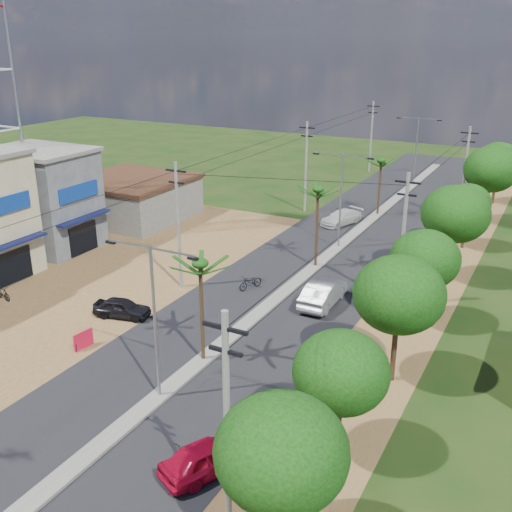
{
  "coord_description": "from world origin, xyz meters",
  "views": [
    {
      "loc": [
        16.11,
        -20.19,
        16.95
      ],
      "look_at": [
        -1.46,
        12.95,
        3.0
      ],
      "focal_mm": 42.0,
      "sensor_mm": 36.0,
      "label": 1
    }
  ],
  "objects_px": {
    "car_parked_dark": "(122,308)",
    "roadside_sign": "(83,340)",
    "car_silver_mid": "(323,293)",
    "moto_rider_east": "(176,464)",
    "car_white_far": "(341,218)",
    "car_red_near": "(209,457)"
  },
  "relations": [
    {
      "from": "moto_rider_east",
      "to": "car_silver_mid",
      "type": "bearing_deg",
      "value": -97.89
    },
    {
      "from": "car_silver_mid",
      "to": "car_white_far",
      "type": "bearing_deg",
      "value": -74.62
    },
    {
      "from": "moto_rider_east",
      "to": "roadside_sign",
      "type": "bearing_deg",
      "value": -40.29
    },
    {
      "from": "moto_rider_east",
      "to": "car_white_far",
      "type": "bearing_deg",
      "value": -90.93
    },
    {
      "from": "car_white_far",
      "to": "moto_rider_east",
      "type": "xyz_separation_m",
      "value": [
        6.04,
        -35.52,
        -0.15
      ]
    },
    {
      "from": "car_white_far",
      "to": "car_parked_dark",
      "type": "relative_size",
      "value": 1.25
    },
    {
      "from": "car_parked_dark",
      "to": "moto_rider_east",
      "type": "bearing_deg",
      "value": -146.72
    },
    {
      "from": "car_white_far",
      "to": "roadside_sign",
      "type": "relative_size",
      "value": 3.5
    },
    {
      "from": "moto_rider_east",
      "to": "roadside_sign",
      "type": "height_order",
      "value": "roadside_sign"
    },
    {
      "from": "car_red_near",
      "to": "roadside_sign",
      "type": "relative_size",
      "value": 3.23
    },
    {
      "from": "car_silver_mid",
      "to": "moto_rider_east",
      "type": "distance_m",
      "value": 18.07
    },
    {
      "from": "car_parked_dark",
      "to": "car_silver_mid",
      "type": "bearing_deg",
      "value": -68.43
    },
    {
      "from": "car_parked_dark",
      "to": "roadside_sign",
      "type": "height_order",
      "value": "car_parked_dark"
    },
    {
      "from": "car_parked_dark",
      "to": "car_white_far",
      "type": "bearing_deg",
      "value": -26.6
    },
    {
      "from": "car_silver_mid",
      "to": "roadside_sign",
      "type": "relative_size",
      "value": 3.83
    },
    {
      "from": "car_red_near",
      "to": "roadside_sign",
      "type": "height_order",
      "value": "car_red_near"
    },
    {
      "from": "car_red_near",
      "to": "roadside_sign",
      "type": "xyz_separation_m",
      "value": [
        -11.82,
        5.38,
        -0.18
      ]
    },
    {
      "from": "car_red_near",
      "to": "car_white_far",
      "type": "height_order",
      "value": "car_red_near"
    },
    {
      "from": "moto_rider_east",
      "to": "roadside_sign",
      "type": "relative_size",
      "value": 1.48
    },
    {
      "from": "roadside_sign",
      "to": "car_parked_dark",
      "type": "bearing_deg",
      "value": 107.17
    },
    {
      "from": "car_silver_mid",
      "to": "moto_rider_east",
      "type": "relative_size",
      "value": 2.58
    },
    {
      "from": "car_red_near",
      "to": "roadside_sign",
      "type": "distance_m",
      "value": 12.99
    }
  ]
}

